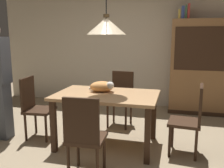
{
  "coord_description": "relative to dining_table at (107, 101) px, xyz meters",
  "views": [
    {
      "loc": [
        0.89,
        -2.87,
        1.54
      ],
      "look_at": [
        -0.02,
        0.56,
        0.85
      ],
      "focal_mm": 40.14,
      "sensor_mm": 36.0,
      "label": 1
    }
  ],
  "objects": [
    {
      "name": "chair_near_front",
      "position": [
        0.01,
        -0.88,
        -0.14
      ],
      "size": [
        0.42,
        0.42,
        0.93
      ],
      "color": "#382316",
      "rests_on": "ground"
    },
    {
      "name": "book_green_slim",
      "position": [
        1.03,
        1.96,
        1.33
      ],
      "size": [
        0.03,
        0.2,
        0.26
      ],
      "primitive_type": "cube",
      "color": "#427A4C",
      "rests_on": "hutch_bookcase"
    },
    {
      "name": "chair_left_side",
      "position": [
        -1.13,
        -0.01,
        -0.14
      ],
      "size": [
        0.43,
        0.43,
        0.93
      ],
      "color": "#382316",
      "rests_on": "ground"
    },
    {
      "name": "book_blue_wide",
      "position": [
        0.98,
        1.96,
        1.32
      ],
      "size": [
        0.06,
        0.24,
        0.24
      ],
      "primitive_type": "cube",
      "color": "#384C93",
      "rests_on": "hutch_bookcase"
    },
    {
      "name": "book_red_tall",
      "position": [
        1.08,
        1.96,
        1.34
      ],
      "size": [
        0.04,
        0.22,
        0.28
      ],
      "primitive_type": "cube",
      "color": "#B73833",
      "rests_on": "hutch_bookcase"
    },
    {
      "name": "back_wall",
      "position": [
        0.04,
        2.29,
        0.8
      ],
      "size": [
        6.4,
        0.1,
        2.9
      ],
      "primitive_type": "cube",
      "color": "beige",
      "rests_on": "ground"
    },
    {
      "name": "chair_right_side",
      "position": [
        1.13,
        -0.01,
        -0.14
      ],
      "size": [
        0.43,
        0.43,
        0.93
      ],
      "color": "#382316",
      "rests_on": "ground"
    },
    {
      "name": "pendant_lamp",
      "position": [
        -0.0,
        0.0,
        1.01
      ],
      "size": [
        0.52,
        0.52,
        1.3
      ],
      "color": "beige"
    },
    {
      "name": "dining_table",
      "position": [
        0.0,
        0.0,
        0.0
      ],
      "size": [
        1.4,
        0.9,
        0.75
      ],
      "color": "tan",
      "rests_on": "ground"
    },
    {
      "name": "hutch_bookcase",
      "position": [
        1.34,
        1.96,
        0.24
      ],
      "size": [
        1.12,
        0.45,
        1.85
      ],
      "color": "olive",
      "rests_on": "ground"
    },
    {
      "name": "ground",
      "position": [
        0.04,
        -0.36,
        -0.65
      ],
      "size": [
        10.0,
        10.0,
        0.0
      ],
      "primitive_type": "plane",
      "color": "#998466"
    },
    {
      "name": "book_yellow_short",
      "position": [
        0.91,
        1.96,
        1.29
      ],
      "size": [
        0.04,
        0.2,
        0.18
      ],
      "primitive_type": "cube",
      "color": "gold",
      "rests_on": "hutch_bookcase"
    },
    {
      "name": "cat_sleeping",
      "position": [
        -0.09,
        0.1,
        0.18
      ],
      "size": [
        0.4,
        0.3,
        0.16
      ],
      "color": "#E59951",
      "rests_on": "dining_table"
    },
    {
      "name": "chair_far_back",
      "position": [
        0.01,
        0.88,
        -0.14
      ],
      "size": [
        0.43,
        0.43,
        0.93
      ],
      "color": "#382316",
      "rests_on": "ground"
    }
  ]
}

